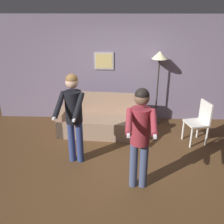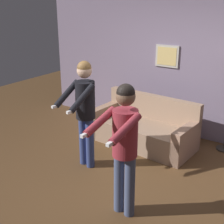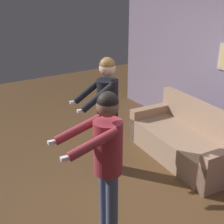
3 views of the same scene
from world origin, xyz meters
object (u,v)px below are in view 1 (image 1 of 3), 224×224
object	(u,v)px
torchiere_lamp	(159,62)
couch	(101,121)
person_standing_right	(140,131)
person_standing_left	(73,111)
dining_chair_distant	(200,120)

from	to	relation	value
torchiere_lamp	couch	bearing A→B (deg)	-156.32
torchiere_lamp	person_standing_right	size ratio (longest dim) A/B	1.07
person_standing_left	dining_chair_distant	distance (m)	2.71
couch	torchiere_lamp	bearing A→B (deg)	23.68
couch	person_standing_left	xyz separation A→B (m)	(-0.39, -1.23, 0.76)
torchiere_lamp	dining_chair_distant	bearing A→B (deg)	-50.52
person_standing_left	person_standing_right	distance (m)	1.33
couch	dining_chair_distant	bearing A→B (deg)	-10.38
couch	dining_chair_distant	world-z (taller)	dining_chair_distant
torchiere_lamp	person_standing_left	xyz separation A→B (m)	(-1.72, -1.82, -0.51)
person_standing_left	dining_chair_distant	world-z (taller)	person_standing_left
person_standing_right	person_standing_left	bearing A→B (deg)	148.54
couch	torchiere_lamp	size ratio (longest dim) A/B	1.08
couch	person_standing_right	xyz separation A→B (m)	(0.75, -1.93, 0.75)
couch	dining_chair_distant	size ratio (longest dim) A/B	2.10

